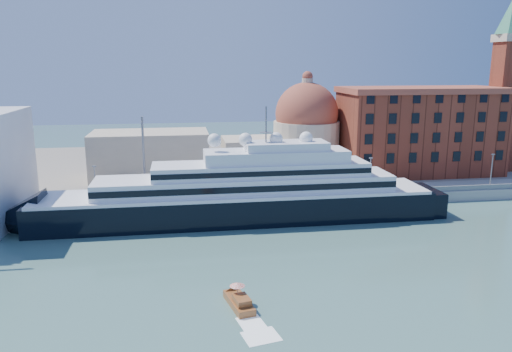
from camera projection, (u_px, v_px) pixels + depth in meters
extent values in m
plane|color=#325751|center=(262.00, 263.00, 79.83)|extent=(400.00, 400.00, 0.00)
cube|color=gray|center=(237.00, 200.00, 112.33)|extent=(180.00, 10.00, 2.50)
cube|color=slate|center=(221.00, 166.00, 151.92)|extent=(260.00, 72.00, 2.00)
cube|color=slate|center=(239.00, 197.00, 107.59)|extent=(180.00, 0.10, 1.20)
cube|color=black|center=(236.00, 210.00, 101.28)|extent=(80.09, 12.32, 6.67)
cone|color=black|center=(16.00, 220.00, 94.96)|extent=(10.27, 12.32, 12.32)
cube|color=black|center=(420.00, 203.00, 107.34)|extent=(6.16, 11.29, 6.16)
cube|color=white|center=(236.00, 193.00, 100.49)|extent=(78.03, 12.53, 0.62)
cube|color=white|center=(246.00, 183.00, 100.39)|extent=(59.55, 10.27, 3.08)
cube|color=black|center=(249.00, 190.00, 95.45)|extent=(59.55, 0.15, 1.23)
cube|color=white|center=(261.00, 169.00, 100.23)|extent=(43.12, 9.24, 2.67)
cube|color=white|center=(276.00, 156.00, 100.13)|extent=(28.75, 8.21, 2.46)
cube|color=white|center=(286.00, 146.00, 99.99)|extent=(16.43, 7.19, 1.64)
cylinder|color=slate|center=(266.00, 125.00, 98.42)|extent=(0.31, 0.31, 7.19)
sphere|color=white|center=(214.00, 140.00, 97.51)|extent=(2.67, 2.67, 2.67)
sphere|color=white|center=(245.00, 140.00, 98.44)|extent=(2.67, 2.67, 2.67)
sphere|color=white|center=(276.00, 139.00, 99.36)|extent=(2.67, 2.67, 2.67)
sphere|color=white|center=(306.00, 138.00, 100.29)|extent=(2.67, 2.67, 2.67)
cube|color=white|center=(41.00, 228.00, 95.09)|extent=(12.24, 7.26, 1.55)
cube|color=white|center=(50.00, 223.00, 94.52)|extent=(4.43, 3.49, 1.16)
cube|color=brown|center=(239.00, 303.00, 65.63)|extent=(3.67, 7.21, 1.15)
cube|color=brown|center=(242.00, 300.00, 64.37)|extent=(2.39, 3.19, 0.92)
cylinder|color=slate|center=(237.00, 292.00, 65.83)|extent=(0.07, 0.07, 1.84)
cone|color=red|center=(237.00, 284.00, 65.61)|extent=(2.07, 2.07, 0.46)
cube|color=maroon|center=(420.00, 133.00, 134.92)|extent=(42.00, 18.00, 22.00)
cube|color=brown|center=(423.00, 90.00, 132.40)|extent=(43.00, 19.00, 1.50)
cube|color=maroon|center=(503.00, 108.00, 137.10)|extent=(6.00, 6.00, 35.00)
cube|color=beige|center=(511.00, 38.00, 133.05)|extent=(7.00, 7.00, 2.00)
cylinder|color=beige|center=(306.00, 147.00, 137.08)|extent=(18.00, 18.00, 14.00)
sphere|color=brown|center=(307.00, 114.00, 135.11)|extent=(17.00, 17.00, 17.00)
cylinder|color=beige|center=(307.00, 84.00, 133.35)|extent=(3.00, 3.00, 3.00)
cube|color=beige|center=(257.00, 157.00, 133.49)|extent=(18.00, 14.00, 10.00)
cube|color=beige|center=(151.00, 154.00, 130.99)|extent=(30.00, 16.00, 12.00)
cylinder|color=slate|center=(95.00, 185.00, 103.79)|extent=(0.24, 0.24, 8.00)
cube|color=slate|center=(94.00, 166.00, 102.89)|extent=(0.80, 0.30, 0.25)
cylinder|color=slate|center=(238.00, 180.00, 108.29)|extent=(0.24, 0.24, 8.00)
cube|color=slate|center=(238.00, 162.00, 107.39)|extent=(0.80, 0.30, 0.25)
cylinder|color=slate|center=(370.00, 176.00, 112.80)|extent=(0.24, 0.24, 8.00)
cube|color=slate|center=(371.00, 158.00, 111.90)|extent=(0.80, 0.30, 0.25)
cylinder|color=slate|center=(491.00, 171.00, 117.30)|extent=(0.24, 0.24, 8.00)
cube|color=slate|center=(493.00, 154.00, 116.40)|extent=(0.80, 0.30, 0.25)
cylinder|color=slate|center=(144.00, 159.00, 106.12)|extent=(0.50, 0.50, 18.00)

